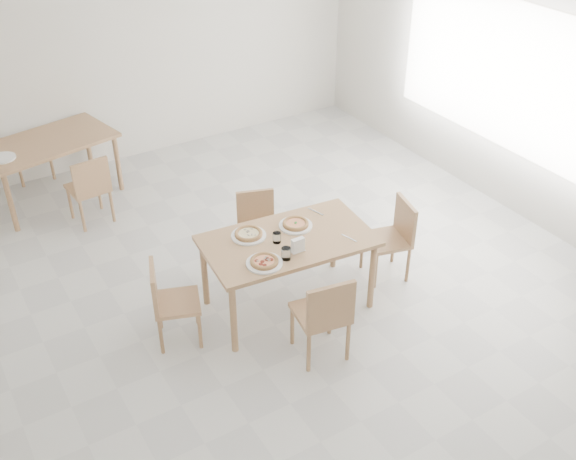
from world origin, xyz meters
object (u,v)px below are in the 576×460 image
chair_east (394,234)px  main_table (288,247)px  pizza_pepperoni (264,261)px  chair_north (257,223)px  chair_back_n (25,137)px  tumbler_b (277,238)px  plate_empty (2,158)px  plate_margherita (296,226)px  chair_west (168,299)px  pizza_margherita (296,224)px  napkin_holder (298,246)px  plate_pepperoni (264,263)px  second_table (47,147)px  chair_south (325,313)px  pizza_mushroom (249,234)px  chair_back_s (90,186)px  tumbler_a (286,253)px  plate_mushroom (249,236)px

chair_east → main_table: bearing=-81.3°
pizza_pepperoni → main_table: bearing=31.0°
chair_north → chair_back_n: size_ratio=0.86×
chair_north → tumbler_b: 0.88m
pizza_pepperoni → plate_empty: 3.49m
chair_east → plate_margherita: 1.05m
chair_west → pizza_margherita: bearing=-69.8°
main_table → chair_east: bearing=0.0°
napkin_holder → chair_back_n: bearing=109.3°
plate_pepperoni → pizza_pepperoni: size_ratio=1.23×
chair_north → tumbler_b: tumbler_b is taller
chair_east → tumbler_b: (-1.26, 0.12, 0.33)m
plate_pepperoni → second_table: (-0.96, 3.36, -0.09)m
chair_south → chair_back_n: size_ratio=0.95×
pizza_mushroom → chair_back_s: 2.32m
pizza_mushroom → tumbler_a: (0.11, -0.47, 0.02)m
pizza_mushroom → pizza_pepperoni: bearing=-101.3°
plate_mushroom → chair_back_n: (-1.14, 3.69, -0.24)m
chair_south → main_table: bearing=-88.9°
plate_pepperoni → tumbler_b: (0.26, 0.23, 0.04)m
napkin_holder → plate_empty: napkin_holder is taller
chair_west → second_table: (-0.20, 3.01, 0.21)m
pizza_margherita → chair_back_n: (-1.58, 3.76, -0.26)m
plate_margherita → chair_west: bearing=-179.6°
napkin_holder → chair_back_s: (-1.07, 2.58, -0.34)m
chair_east → pizza_margherita: (-0.98, 0.25, 0.31)m
chair_back_s → pizza_mushroom: bearing=105.3°
pizza_margherita → napkin_holder: napkin_holder is taller
chair_west → plate_mushroom: 0.90m
main_table → plate_margherita: bearing=45.4°
chair_west → tumbler_b: size_ratio=8.05×
chair_south → pizza_mushroom: chair_south is taller
tumbler_b → pizza_mushroom: bearing=129.2°
chair_south → chair_back_n: chair_back_n is taller
plate_mushroom → tumbler_a: 0.48m
chair_west → pizza_pepperoni: pizza_pepperoni is taller
plate_mushroom → second_table: (-1.04, 2.93, -0.09)m
main_table → plate_empty: 3.47m
plate_empty → plate_margherita: bearing=-54.4°
chair_west → tumbler_a: 1.09m
chair_south → pizza_mushroom: 1.04m
plate_margherita → pizza_pepperoni: (-0.53, -0.36, 0.02)m
tumbler_a → chair_back_n: 4.34m
chair_north → plate_empty: size_ratio=2.66×
plate_margherita → plate_empty: same height
chair_north → second_table: 2.77m
main_table → chair_back_s: 2.61m
chair_north → chair_east: (1.03, -0.90, 0.03)m
plate_empty → second_table: bearing=21.6°
plate_empty → tumbler_b: bearing=-59.4°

